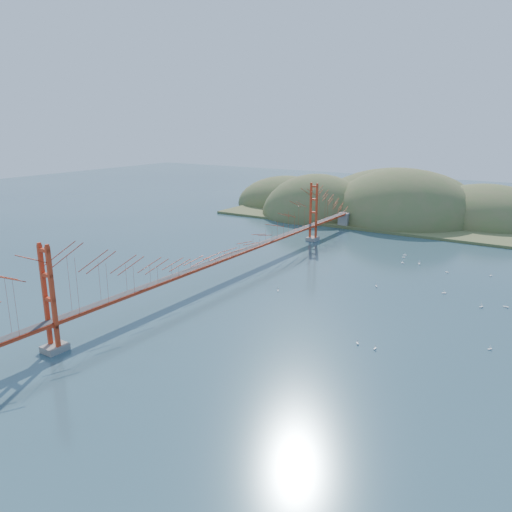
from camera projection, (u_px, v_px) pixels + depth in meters
The scene contains 17 objects.
ground at pixel (225, 278), 76.90m from camera, with size 320.00×320.00×0.00m, color #2B4956.
bridge at pixel (224, 234), 75.21m from camera, with size 2.20×94.40×12.00m.
far_headlands at pixel (386, 213), 131.15m from camera, with size 84.00×58.00×25.00m.
sailboat_0 at pixel (278, 290), 71.12m from camera, with size 0.52×0.52×0.58m.
sailboat_6 at pixel (357, 343), 54.28m from camera, with size 0.59×0.59×0.62m.
sailboat_7 at pixel (447, 272), 79.72m from camera, with size 0.55×0.45×0.63m.
sailboat_13 at pixel (490, 348), 52.92m from camera, with size 0.56×0.56×0.60m.
sailboat_16 at pixel (403, 262), 84.97m from camera, with size 0.63×0.63×0.71m.
sailboat_1 at pixel (376, 286), 72.94m from camera, with size 0.61×0.61×0.64m.
sailboat_14 at pixel (481, 306), 64.87m from camera, with size 0.65×0.65×0.73m.
sailboat_15 at pixel (419, 263), 84.38m from camera, with size 0.66×0.66×0.75m.
sailboat_17 at pixel (506, 306), 64.88m from camera, with size 0.64×0.52×0.75m.
sailboat_12 at pixel (405, 255), 89.86m from camera, with size 0.64×0.56×0.73m.
sailboat_8 at pixel (444, 292), 70.09m from camera, with size 0.69×0.69×0.73m.
sailboat_3 at pixel (404, 257), 88.42m from camera, with size 0.58×0.50×0.66m.
sailboat_4 at pixel (491, 275), 77.92m from camera, with size 0.50×0.51×0.58m.
sailboat_extra_0 at pixel (375, 348), 53.01m from camera, with size 0.43×0.53×0.62m.
Camera 1 is at (44.07, -58.79, 23.50)m, focal length 35.00 mm.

